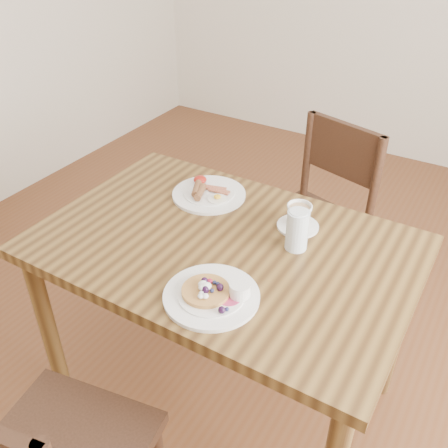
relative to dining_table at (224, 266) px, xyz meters
name	(u,v)px	position (x,y,z in m)	size (l,w,h in m)	color
ground	(224,391)	(0.00, 0.00, -0.65)	(5.00, 5.00, 0.00)	brown
dining_table	(224,266)	(0.00, 0.00, 0.00)	(1.20, 0.80, 0.75)	brown
chair_far	(317,214)	(0.06, 0.69, -0.16)	(0.52, 0.52, 0.88)	#3B2215
pancake_plate	(214,294)	(0.11, -0.24, 0.11)	(0.27, 0.27, 0.06)	white
breakfast_plate	(208,193)	(-0.20, 0.22, 0.11)	(0.27, 0.27, 0.04)	white
teacup_saucer	(299,217)	(0.17, 0.20, 0.14)	(0.14, 0.14, 0.09)	white
water_glass	(297,230)	(0.21, 0.09, 0.17)	(0.07, 0.07, 0.13)	silver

